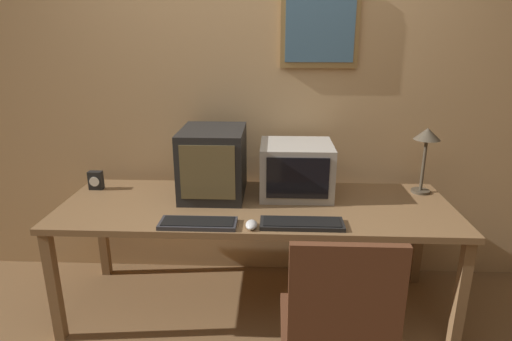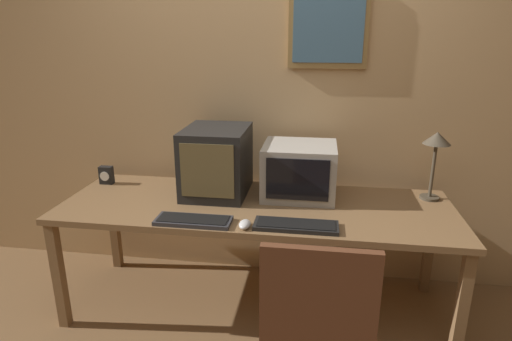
% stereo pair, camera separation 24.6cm
% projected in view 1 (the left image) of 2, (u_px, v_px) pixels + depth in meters
% --- Properties ---
extents(wall_back, '(8.00, 0.08, 2.60)m').
position_uv_depth(wall_back, '(260.00, 91.00, 2.83)').
color(wall_back, tan).
rests_on(wall_back, ground_plane).
extents(desk, '(2.30, 0.79, 0.71)m').
position_uv_depth(desk, '(256.00, 213.00, 2.55)').
color(desk, olive).
rests_on(desk, ground_plane).
extents(monitor_left, '(0.38, 0.47, 0.42)m').
position_uv_depth(monitor_left, '(213.00, 162.00, 2.62)').
color(monitor_left, black).
rests_on(monitor_left, desk).
extents(monitor_right, '(0.44, 0.40, 0.32)m').
position_uv_depth(monitor_right, '(296.00, 169.00, 2.65)').
color(monitor_right, '#B7B2A8').
rests_on(monitor_right, desk).
extents(keyboard_main, '(0.41, 0.15, 0.03)m').
position_uv_depth(keyboard_main, '(198.00, 223.00, 2.24)').
color(keyboard_main, '#333338').
rests_on(keyboard_main, desk).
extents(keyboard_side, '(0.44, 0.15, 0.03)m').
position_uv_depth(keyboard_side, '(302.00, 223.00, 2.24)').
color(keyboard_side, black).
rests_on(keyboard_side, desk).
extents(mouse_near_keyboard, '(0.06, 0.11, 0.04)m').
position_uv_depth(mouse_near_keyboard, '(251.00, 225.00, 2.21)').
color(mouse_near_keyboard, silver).
rests_on(mouse_near_keyboard, desk).
extents(desk_clock, '(0.09, 0.05, 0.12)m').
position_uv_depth(desk_clock, '(96.00, 180.00, 2.75)').
color(desk_clock, black).
rests_on(desk_clock, desk).
extents(desk_lamp, '(0.16, 0.16, 0.42)m').
position_uv_depth(desk_lamp, '(426.00, 142.00, 2.61)').
color(desk_lamp, '#4C4233').
rests_on(desk_lamp, desk).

